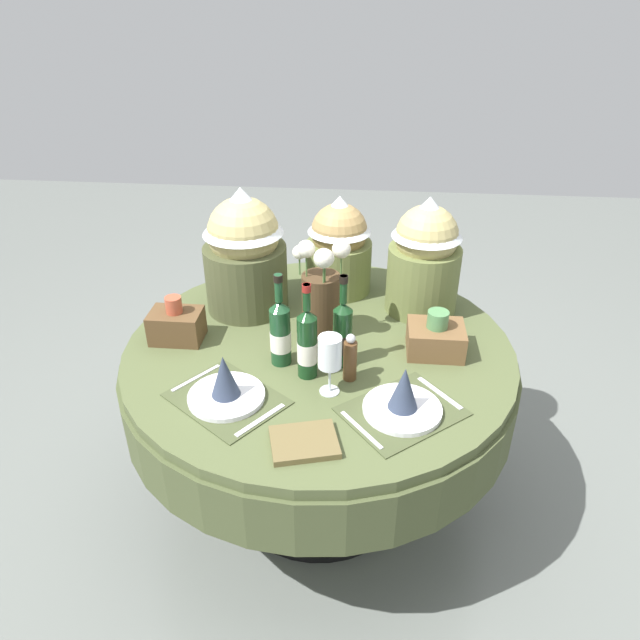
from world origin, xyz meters
TOP-DOWN VIEW (x-y plane):
  - ground at (0.00, 0.00)m, footprint 8.00×8.00m
  - dining_table at (0.00, 0.00)m, footprint 1.41×1.41m
  - place_setting_left at (-0.26, -0.34)m, footprint 0.43×0.41m
  - place_setting_right at (0.29, -0.35)m, footprint 0.43×0.42m
  - flower_vase at (0.00, 0.06)m, footprint 0.20×0.16m
  - wine_bottle_left at (-0.12, -0.12)m, footprint 0.07×0.07m
  - wine_bottle_right at (0.09, -0.11)m, footprint 0.07×0.07m
  - wine_bottle_rear at (-0.02, -0.19)m, footprint 0.07×0.07m
  - wine_glass_right at (0.06, -0.27)m, footprint 0.07×0.07m
  - pepper_mill at (0.12, -0.20)m, footprint 0.04×0.04m
  - book_on_table at (0.01, -0.52)m, footprint 0.22×0.19m
  - gift_tub_back_left at (-0.31, 0.25)m, footprint 0.32×0.32m
  - gift_tub_back_centre at (0.04, 0.43)m, footprint 0.27×0.27m
  - gift_tub_back_right at (0.37, 0.30)m, footprint 0.28×0.28m
  - woven_basket_side_left at (-0.51, -0.01)m, footprint 0.18×0.13m
  - woven_basket_side_right at (0.41, -0.01)m, footprint 0.19×0.16m

SIDE VIEW (x-z plane):
  - ground at x=0.00m, z-range 0.00..0.00m
  - dining_table at x=0.00m, z-range 0.22..0.95m
  - book_on_table at x=0.01m, z-range 0.73..0.75m
  - place_setting_left at x=-0.26m, z-range 0.70..0.86m
  - place_setting_right at x=0.29m, z-range 0.70..0.86m
  - woven_basket_side_right at x=0.41m, z-range 0.71..0.87m
  - woven_basket_side_left at x=-0.51m, z-range 0.71..0.88m
  - pepper_mill at x=0.12m, z-range 0.72..0.89m
  - wine_bottle_right at x=0.09m, z-range 0.69..1.02m
  - wine_bottle_left at x=-0.12m, z-range 0.69..1.02m
  - wine_bottle_rear at x=-0.02m, z-range 0.69..1.02m
  - wine_glass_right at x=0.06m, z-range 0.78..0.98m
  - flower_vase at x=0.00m, z-range 0.71..1.08m
  - gift_tub_back_centre at x=0.04m, z-range 0.74..1.15m
  - gift_tub_back_right at x=0.37m, z-range 0.75..1.20m
  - gift_tub_back_left at x=-0.31m, z-range 0.75..1.23m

